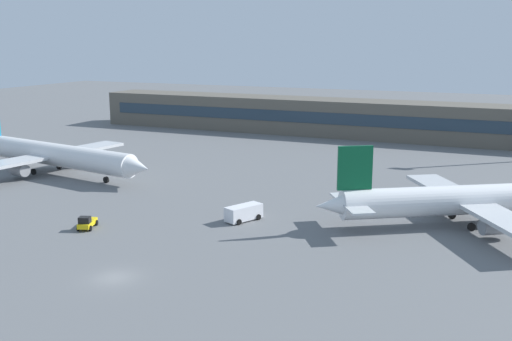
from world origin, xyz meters
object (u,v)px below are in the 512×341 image
baggage_tug_yellow (87,223)px  service_van_white (244,213)px  airplane_near (480,200)px  airplane_mid (54,155)px

baggage_tug_yellow → service_van_white: size_ratio=0.70×
airplane_near → baggage_tug_yellow: bearing=-154.0°
airplane_mid → baggage_tug_yellow: 35.62m
airplane_near → service_van_white: 30.85m
airplane_mid → service_van_white: (43.28, -12.53, -2.36)m
airplane_near → baggage_tug_yellow: (-45.60, -22.26, -2.51)m
airplane_near → service_van_white: (-28.72, -11.03, -2.19)m
airplane_mid → baggage_tug_yellow: airplane_mid is taller
service_van_white → airplane_near: bearing=21.0°
airplane_near → airplane_mid: bearing=178.8°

